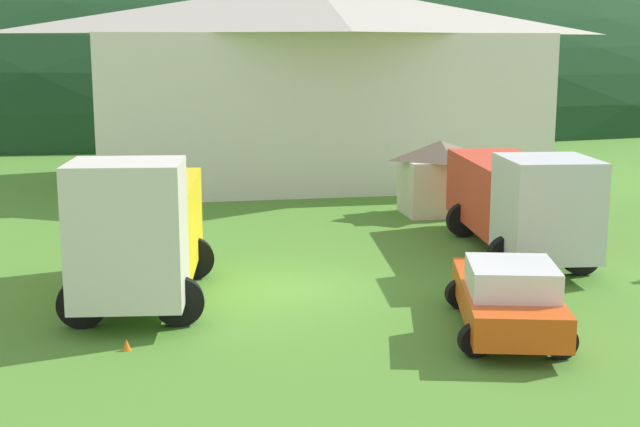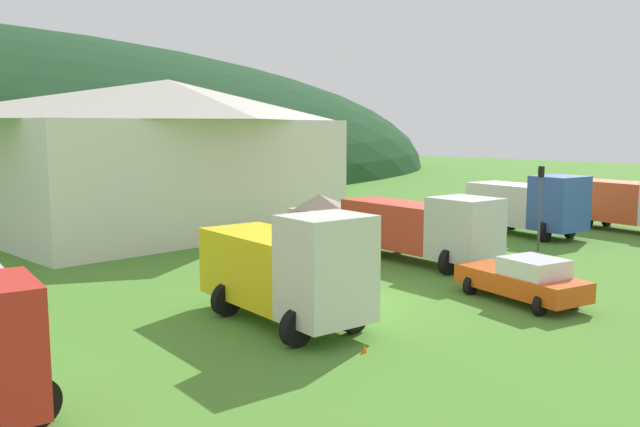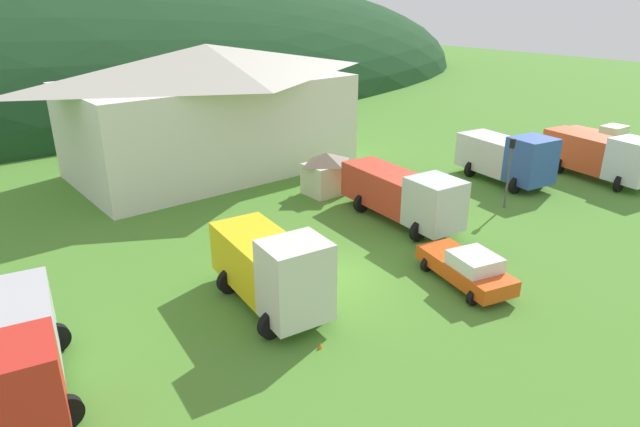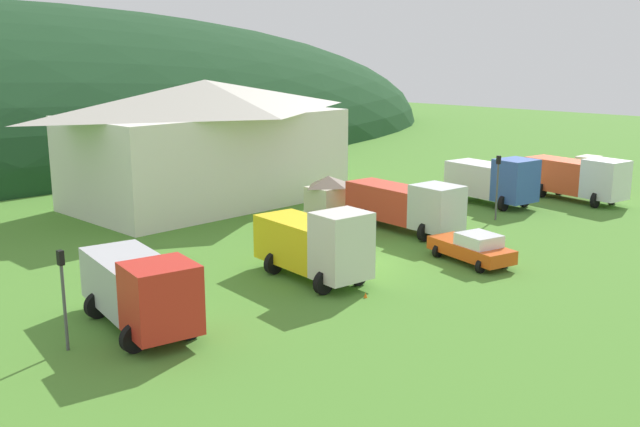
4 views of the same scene
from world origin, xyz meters
name	(u,v)px [view 1 (image 1 of 4)]	position (x,y,z in m)	size (l,w,h in m)	color
ground_plane	(298,287)	(0.00, 0.00, 0.00)	(200.00, 200.00, 0.00)	#4C842D
forested_hill_backdrop	(192,113)	(0.00, 59.26, 0.00)	(146.45, 60.00, 33.06)	#193D1E
depot_building	(313,79)	(3.72, 18.12, 4.59)	(20.35, 11.40, 8.90)	white
play_shed_cream	(440,176)	(6.74, 8.80, 1.40)	(2.85, 2.25, 2.72)	beige
flatbed_truck_yellow	(140,227)	(-3.89, -0.52, 1.84)	(3.70, 6.80, 3.68)	silver
tow_truck_silver	(519,198)	(7.00, 2.35, 1.70)	(3.67, 8.37, 3.20)	silver
service_pickup_orange	(508,296)	(3.85, -4.39, 0.83)	(3.13, 5.16, 1.66)	#DE4E15
traffic_cone_near_pickup	(127,350)	(-4.20, -3.97, 0.00)	(0.36, 0.36, 0.48)	orange
traffic_cone_mid_row	(177,266)	(-3.00, 2.78, 0.00)	(0.36, 0.36, 0.59)	orange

